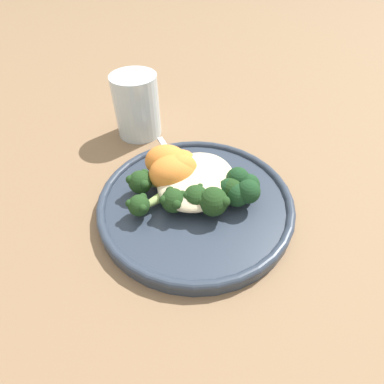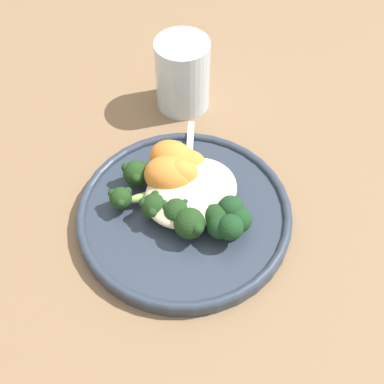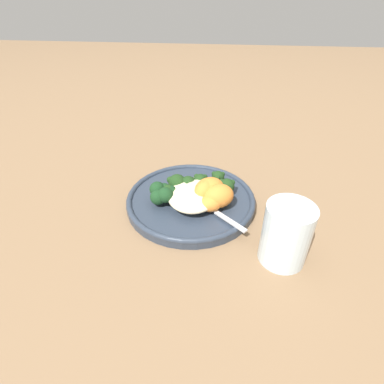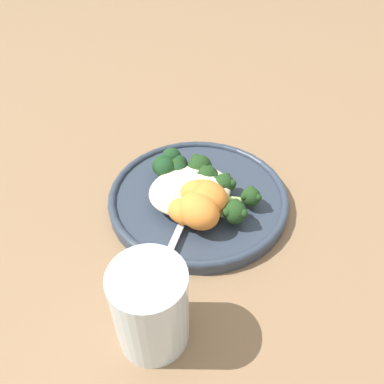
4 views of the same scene
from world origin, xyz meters
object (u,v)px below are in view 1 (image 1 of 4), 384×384
at_px(broccoli_stalk_1, 153,199).
at_px(sweet_potato_chunk_1, 179,162).
at_px(broccoli_stalk_3, 195,193).
at_px(sweet_potato_chunk_3, 179,172).
at_px(broccoli_stalk_5, 221,186).
at_px(kale_tuft, 240,187).
at_px(plate, 195,202).
at_px(quinoa_mound, 195,181).
at_px(broccoli_stalk_0, 160,180).
at_px(broccoli_stalk_2, 178,195).
at_px(broccoli_stalk_4, 210,198).
at_px(sweet_potato_chunk_2, 172,173).
at_px(sweet_potato_chunk_0, 166,161).
at_px(water_glass, 137,106).
at_px(spoon, 178,165).

bearing_deg(broccoli_stalk_1, sweet_potato_chunk_1, -154.75).
bearing_deg(broccoli_stalk_3, sweet_potato_chunk_3, -148.47).
distance_m(broccoli_stalk_5, kale_tuft, 0.03).
xyz_separation_m(plate, broccoli_stalk_3, (0.01, 0.00, 0.03)).
relative_size(quinoa_mound, broccoli_stalk_0, 1.13).
xyz_separation_m(broccoli_stalk_2, broccoli_stalk_4, (-0.01, 0.04, 0.00)).
xyz_separation_m(sweet_potato_chunk_2, sweet_potato_chunk_3, (-0.01, 0.01, -0.00)).
xyz_separation_m(sweet_potato_chunk_0, sweet_potato_chunk_1, (-0.01, 0.01, -0.01)).
bearing_deg(sweet_potato_chunk_0, kale_tuft, 88.40).
xyz_separation_m(broccoli_stalk_4, sweet_potato_chunk_0, (-0.04, -0.08, 0.01)).
xyz_separation_m(quinoa_mound, sweet_potato_chunk_0, (-0.01, -0.05, 0.01)).
bearing_deg(broccoli_stalk_1, broccoli_stalk_3, 146.76).
xyz_separation_m(broccoli_stalk_2, water_glass, (-0.15, -0.15, 0.02)).
distance_m(broccoli_stalk_1, sweet_potato_chunk_3, 0.05).
bearing_deg(water_glass, broccoli_stalk_0, 41.00).
bearing_deg(sweet_potato_chunk_1, broccoli_stalk_0, -10.28).
relative_size(broccoli_stalk_0, broccoli_stalk_4, 1.25).
bearing_deg(sweet_potato_chunk_1, kale_tuft, 80.55).
bearing_deg(broccoli_stalk_4, broccoli_stalk_5, 123.12).
relative_size(quinoa_mound, water_glass, 1.12).
height_order(broccoli_stalk_4, spoon, broccoli_stalk_4).
relative_size(sweet_potato_chunk_1, water_glass, 0.46).
bearing_deg(plate, water_glass, -127.89).
bearing_deg(plate, broccoli_stalk_5, 125.41).
relative_size(broccoli_stalk_4, spoon, 0.89).
xyz_separation_m(broccoli_stalk_4, sweet_potato_chunk_2, (-0.02, -0.06, 0.01)).
bearing_deg(kale_tuft, water_glass, -115.76).
relative_size(broccoli_stalk_5, sweet_potato_chunk_1, 2.13).
relative_size(broccoli_stalk_2, sweet_potato_chunk_2, 1.36).
height_order(quinoa_mound, sweet_potato_chunk_1, sweet_potato_chunk_1).
distance_m(broccoli_stalk_5, sweet_potato_chunk_0, 0.09).
height_order(plate, sweet_potato_chunk_0, sweet_potato_chunk_0).
relative_size(broccoli_stalk_0, kale_tuft, 1.90).
relative_size(broccoli_stalk_2, broccoli_stalk_3, 1.00).
height_order(sweet_potato_chunk_0, spoon, sweet_potato_chunk_0).
xyz_separation_m(broccoli_stalk_4, sweet_potato_chunk_1, (-0.05, -0.07, 0.00)).
height_order(plate, broccoli_stalk_1, broccoli_stalk_1).
height_order(sweet_potato_chunk_2, kale_tuft, sweet_potato_chunk_2).
bearing_deg(sweet_potato_chunk_0, broccoli_stalk_2, 41.51).
height_order(broccoli_stalk_2, water_glass, water_glass).
xyz_separation_m(kale_tuft, water_glass, (-0.11, -0.22, 0.01)).
xyz_separation_m(broccoli_stalk_5, sweet_potato_chunk_2, (0.01, -0.07, 0.01)).
distance_m(plate, kale_tuft, 0.07).
distance_m(broccoli_stalk_5, sweet_potato_chunk_3, 0.06).
bearing_deg(broccoli_stalk_0, spoon, -131.32).
height_order(plate, quinoa_mound, quinoa_mound).
height_order(broccoli_stalk_4, kale_tuft, same).
height_order(broccoli_stalk_0, sweet_potato_chunk_1, same).
relative_size(broccoli_stalk_2, kale_tuft, 1.55).
distance_m(plate, spoon, 0.07).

